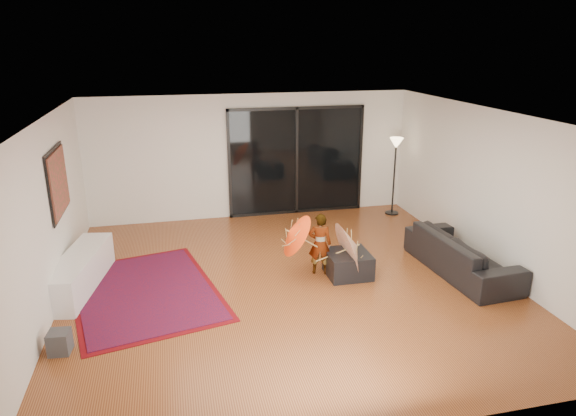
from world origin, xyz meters
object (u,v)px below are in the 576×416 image
object	(u,v)px
ottoman	(348,264)
child	(320,244)
media_console	(80,272)
sofa	(462,254)

from	to	relation	value
ottoman	child	bearing A→B (deg)	157.17
media_console	ottoman	xyz separation A→B (m)	(4.29, -0.52, -0.08)
media_console	sofa	distance (m)	6.26
media_console	sofa	bearing A→B (deg)	2.95
media_console	child	size ratio (longest dim) A/B	1.88
ottoman	child	world-z (taller)	child
sofa	ottoman	distance (m)	1.94
sofa	ottoman	world-z (taller)	sofa
media_console	sofa	xyz separation A→B (m)	(6.20, -0.85, 0.06)
sofa	child	bearing A→B (deg)	74.15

